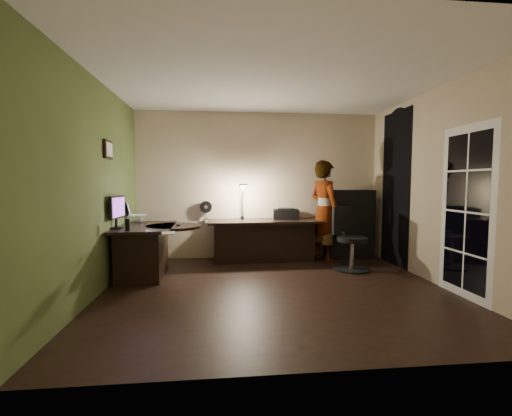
{
  "coord_description": "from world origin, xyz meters",
  "views": [
    {
      "loc": [
        -0.72,
        -4.38,
        1.4
      ],
      "look_at": [
        -0.15,
        1.05,
        1.0
      ],
      "focal_mm": 24.0,
      "sensor_mm": 36.0,
      "label": 1
    }
  ],
  "objects": [
    {
      "name": "floor",
      "position": [
        0.0,
        0.0,
        -0.01
      ],
      "size": [
        4.5,
        4.0,
        0.01
      ],
      "primitive_type": "cube",
      "color": "black",
      "rests_on": "ground"
    },
    {
      "name": "ceiling",
      "position": [
        0.0,
        0.0,
        2.71
      ],
      "size": [
        4.5,
        4.0,
        0.01
      ],
      "primitive_type": "cube",
      "color": "silver",
      "rests_on": "floor"
    },
    {
      "name": "wall_back",
      "position": [
        0.0,
        2.0,
        1.35
      ],
      "size": [
        4.5,
        0.01,
        2.7
      ],
      "primitive_type": "cube",
      "color": "#C5B08C",
      "rests_on": "floor"
    },
    {
      "name": "wall_front",
      "position": [
        0.0,
        -2.0,
        1.35
      ],
      "size": [
        4.5,
        0.01,
        2.7
      ],
      "primitive_type": "cube",
      "color": "#C5B08C",
      "rests_on": "floor"
    },
    {
      "name": "wall_left",
      "position": [
        -2.25,
        0.0,
        1.35
      ],
      "size": [
        0.01,
        4.0,
        2.7
      ],
      "primitive_type": "cube",
      "color": "#C5B08C",
      "rests_on": "floor"
    },
    {
      "name": "wall_right",
      "position": [
        2.25,
        0.0,
        1.35
      ],
      "size": [
        0.01,
        4.0,
        2.7
      ],
      "primitive_type": "cube",
      "color": "#C5B08C",
      "rests_on": "floor"
    },
    {
      "name": "green_wall_overlay",
      "position": [
        -2.24,
        0.0,
        1.35
      ],
      "size": [
        0.0,
        4.0,
        2.7
      ],
      "primitive_type": "cube",
      "color": "#4B5F2C",
      "rests_on": "floor"
    },
    {
      "name": "arched_doorway",
      "position": [
        2.24,
        1.15,
        1.3
      ],
      "size": [
        0.01,
        0.9,
        2.6
      ],
      "primitive_type": "cube",
      "color": "black",
      "rests_on": "floor"
    },
    {
      "name": "french_door",
      "position": [
        2.24,
        -0.55,
        1.05
      ],
      "size": [
        0.02,
        0.92,
        2.1
      ],
      "primitive_type": "cube",
      "color": "white",
      "rests_on": "floor"
    },
    {
      "name": "framed_picture",
      "position": [
        -2.22,
        0.45,
        1.85
      ],
      "size": [
        0.04,
        0.3,
        0.25
      ],
      "primitive_type": "cube",
      "color": "black",
      "rests_on": "wall_left"
    },
    {
      "name": "desk_left",
      "position": [
        -1.83,
        0.85,
        0.38
      ],
      "size": [
        0.85,
        1.35,
        0.76
      ],
      "primitive_type": "cube",
      "rotation": [
        0.0,
        0.0,
        0.03
      ],
      "color": "black",
      "rests_on": "floor"
    },
    {
      "name": "desk_right",
      "position": [
        0.05,
        1.63,
        0.37
      ],
      "size": [
        1.99,
        0.75,
        0.74
      ],
      "primitive_type": "cube",
      "rotation": [
        0.0,
        0.0,
        0.03
      ],
      "color": "black",
      "rests_on": "floor"
    },
    {
      "name": "cabinet",
      "position": [
        1.68,
        1.78,
        0.63
      ],
      "size": [
        0.86,
        0.45,
        1.27
      ],
      "primitive_type": "cube",
      "rotation": [
        0.0,
        0.0,
        -0.03
      ],
      "color": "black",
      "rests_on": "floor"
    },
    {
      "name": "laptop_stand",
      "position": [
        -2.11,
        1.37,
        0.82
      ],
      "size": [
        0.26,
        0.22,
        0.1
      ],
      "primitive_type": "cube",
      "rotation": [
        0.0,
        0.0,
        -0.1
      ],
      "color": "silver",
      "rests_on": "desk_left"
    },
    {
      "name": "laptop",
      "position": [
        -2.07,
        1.37,
        0.97
      ],
      "size": [
        0.37,
        0.36,
        0.21
      ],
      "primitive_type": "cube",
      "rotation": [
        0.0,
        0.0,
        0.28
      ],
      "color": "silver",
      "rests_on": "laptop_stand"
    },
    {
      "name": "monitor",
      "position": [
        -2.18,
        0.59,
        0.93
      ],
      "size": [
        0.13,
        0.5,
        0.33
      ],
      "primitive_type": "cube",
      "rotation": [
        0.0,
        0.0,
        -0.07
      ],
      "color": "black",
      "rests_on": "desk_left"
    },
    {
      "name": "mouse",
      "position": [
        -1.67,
        0.1,
        0.78
      ],
      "size": [
        0.08,
        0.1,
        0.03
      ],
      "primitive_type": "ellipsoid",
      "rotation": [
        0.0,
        0.0,
        -0.28
      ],
      "color": "silver",
      "rests_on": "desk_left"
    },
    {
      "name": "phone",
      "position": [
        -1.34,
        0.87,
        0.77
      ],
      "size": [
        0.1,
        0.15,
        0.01
      ],
      "primitive_type": "cube",
      "rotation": [
        0.0,
        0.0,
        -0.19
      ],
      "color": "black",
      "rests_on": "desk_left"
    },
    {
      "name": "pen",
      "position": [
        -1.61,
        0.97,
        0.77
      ],
      "size": [
        0.08,
        0.12,
        0.01
      ],
      "primitive_type": "cube",
      "rotation": [
        0.0,
        0.0,
        0.55
      ],
      "color": "black",
      "rests_on": "desk_left"
    },
    {
      "name": "speaker",
      "position": [
        -1.94,
        0.27,
        0.85
      ],
      "size": [
        0.07,
        0.07,
        0.16
      ],
      "primitive_type": "cylinder",
      "rotation": [
        0.0,
        0.0,
        0.21
      ],
      "color": "black",
      "rests_on": "desk_left"
    },
    {
      "name": "notepad",
      "position": [
        -1.37,
        -0.03,
        0.77
      ],
      "size": [
        0.2,
        0.25,
        0.01
      ],
      "primitive_type": "cube",
      "rotation": [
        0.0,
        0.0,
        0.15
      ],
      "color": "silver",
      "rests_on": "desk_left"
    },
    {
      "name": "desk_fan",
      "position": [
        -0.98,
        1.92,
        0.9
      ],
      "size": [
        0.22,
        0.13,
        0.34
      ],
      "primitive_type": "cube",
      "rotation": [
        0.0,
        0.0,
        -0.04
      ],
      "color": "black",
      "rests_on": "desk_right"
    },
    {
      "name": "headphones",
      "position": [
        0.52,
        1.94,
        0.77
      ],
      "size": [
        0.18,
        0.09,
        0.08
      ],
      "primitive_type": "cube",
      "rotation": [
        0.0,
        0.0,
        0.12
      ],
      "color": "navy",
      "rests_on": "desk_right"
    },
    {
      "name": "printer",
      "position": [
        0.48,
        1.79,
        0.83
      ],
      "size": [
        0.5,
        0.41,
        0.2
      ],
      "primitive_type": "cube",
      "rotation": [
        0.0,
        0.0,
        -0.12
      ],
      "color": "black",
      "rests_on": "desk_right"
    },
    {
      "name": "desk_lamp",
      "position": [
        -0.32,
        1.83,
        1.08
      ],
      "size": [
        0.28,
        0.36,
        0.7
      ],
      "primitive_type": "cube",
      "rotation": [
        0.0,
        0.0,
        0.42
      ],
      "color": "black",
      "rests_on": "desk_right"
    },
    {
      "name": "office_chair",
      "position": [
        1.38,
        0.85,
        0.51
      ],
      "size": [
        0.75,
        0.75,
        1.01
      ],
      "primitive_type": "cube",
      "rotation": [
        0.0,
        0.0,
        0.42
      ],
      "color": "black",
      "rests_on": "floor"
    },
    {
      "name": "person",
      "position": [
        1.14,
        1.57,
        0.9
      ],
      "size": [
        0.65,
        0.76,
        1.8
      ],
      "primitive_type": "imported",
      "rotation": [
        0.0,
        0.0,
        1.98
      ],
      "color": "#D8A88C",
      "rests_on": "floor"
    }
  ]
}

